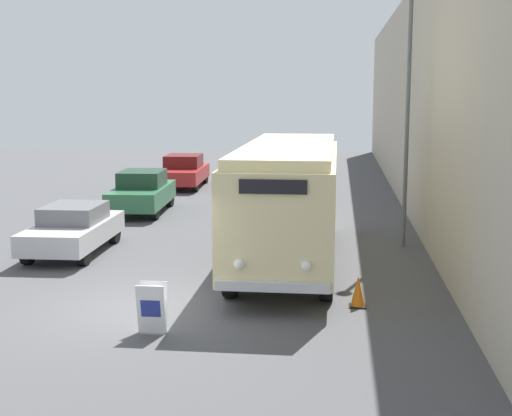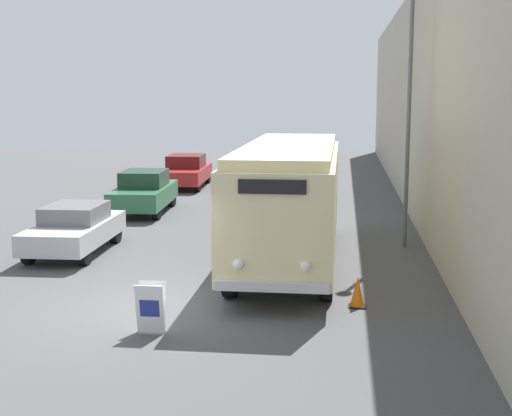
# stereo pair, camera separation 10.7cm
# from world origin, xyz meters

# --- Properties ---
(ground_plane) EXTENTS (80.00, 80.00, 0.00)m
(ground_plane) POSITION_xyz_m (0.00, 0.00, 0.00)
(ground_plane) COLOR #4C4C4F
(building_wall_right) EXTENTS (0.30, 60.00, 8.22)m
(building_wall_right) POSITION_xyz_m (6.57, 10.00, 4.11)
(building_wall_right) COLOR #B2A893
(building_wall_right) RESTS_ON ground_plane
(vintage_bus) EXTENTS (2.41, 9.52, 3.14)m
(vintage_bus) POSITION_xyz_m (2.62, 4.34, 1.79)
(vintage_bus) COLOR black
(vintage_bus) RESTS_ON ground_plane
(sign_board) EXTENTS (0.53, 0.36, 0.96)m
(sign_board) POSITION_xyz_m (0.47, -1.48, 0.46)
(sign_board) COLOR gray
(sign_board) RESTS_ON ground_plane
(streetlamp) EXTENTS (0.36, 0.36, 7.61)m
(streetlamp) POSITION_xyz_m (5.81, 6.75, 4.81)
(streetlamp) COLOR #595E60
(streetlamp) RESTS_ON ground_plane
(parked_car_near) EXTENTS (1.86, 4.22, 1.35)m
(parked_car_near) POSITION_xyz_m (-3.42, 4.81, 0.70)
(parked_car_near) COLOR black
(parked_car_near) RESTS_ON ground_plane
(parked_car_mid) EXTENTS (2.05, 4.47, 1.56)m
(parked_car_mid) POSITION_xyz_m (-3.35, 11.62, 0.78)
(parked_car_mid) COLOR black
(parked_car_mid) RESTS_ON ground_plane
(parked_car_far) EXTENTS (2.07, 4.63, 1.52)m
(parked_car_far) POSITION_xyz_m (-3.34, 18.82, 0.76)
(parked_car_far) COLOR black
(parked_car_far) RESTS_ON ground_plane
(traffic_cone) EXTENTS (0.36, 0.36, 0.66)m
(traffic_cone) POSITION_xyz_m (4.33, 0.61, 0.32)
(traffic_cone) COLOR black
(traffic_cone) RESTS_ON ground_plane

